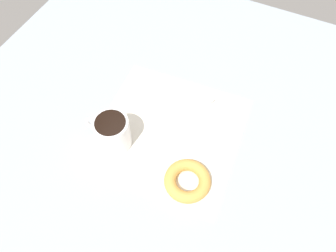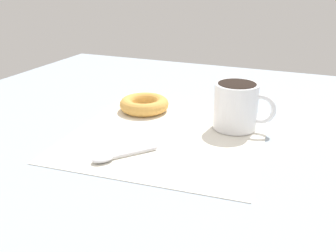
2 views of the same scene
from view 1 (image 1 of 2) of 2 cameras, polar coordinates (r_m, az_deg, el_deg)
name	(u,v)px [view 1 (image 1 of 2)]	position (r cm, az deg, el deg)	size (l,w,h in cm)	color
ground_plane	(169,135)	(85.19, 0.09, -1.53)	(120.00, 120.00, 2.00)	#99A8B7
napkin	(168,130)	(84.52, 0.00, -0.77)	(35.69, 35.69, 0.30)	white
coffee_cup	(112,132)	(79.83, -9.74, -1.02)	(8.49, 11.94, 9.02)	white
donut	(187,181)	(76.66, 3.40, -9.49)	(10.90, 10.90, 2.80)	gold
spoon	(205,101)	(89.63, 6.38, 4.34)	(9.74, 8.61, 0.90)	silver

